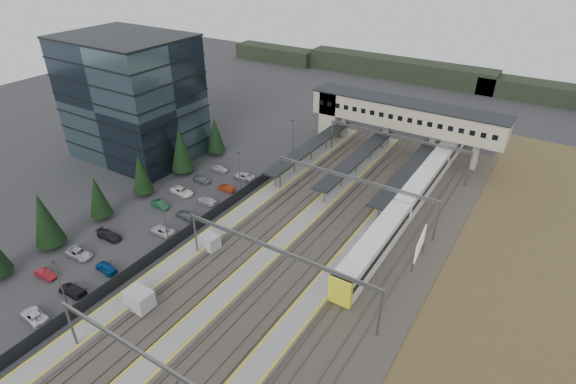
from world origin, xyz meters
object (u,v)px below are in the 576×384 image
Objects in this scene: relay_cabin_near at (140,300)px; office_building at (132,98)px; footbridge at (392,114)px; relay_cabin_far at (210,242)px; billboard at (420,245)px; train at (422,184)px.

office_building is at bearing 137.87° from relay_cabin_near.
footbridge is (43.70, 30.00, -4.26)m from office_building.
relay_cabin_near is (35.09, -31.74, -10.82)m from office_building.
relay_cabin_far is at bearing -101.04° from footbridge.
train is at bearing 106.67° from billboard.
office_building is at bearing 175.83° from billboard.
relay_cabin_near is 14.06m from relay_cabin_far.
relay_cabin_far is 0.04× the size of train.
office_building is 53.18m from footbridge.
footbridge is at bearing 34.47° from office_building.
billboard is (27.27, 13.20, 2.12)m from relay_cabin_far.
office_building is 4.16× the size of billboard.
footbridge is at bearing 82.06° from relay_cabin_near.
office_building is 62.46m from billboard.
relay_cabin_near reaches higher than relay_cabin_far.
relay_cabin_near is at bearing -114.37° from train.
relay_cabin_far is 30.37m from billboard.
office_building reaches higher than billboard.
billboard is at bearing -62.49° from footbridge.
relay_cabin_near is at bearing -134.29° from billboard.
office_building is 0.60× the size of footbridge.
footbridge is (8.61, 61.74, 6.56)m from relay_cabin_near.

